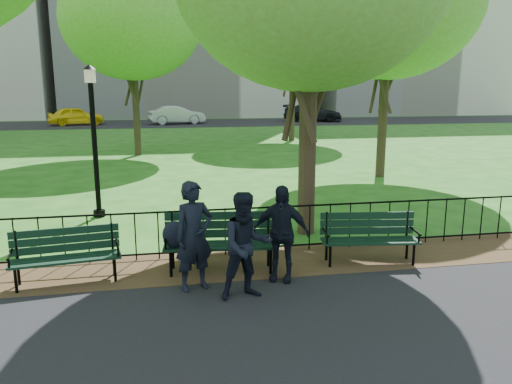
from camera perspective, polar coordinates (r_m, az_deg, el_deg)
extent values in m
plane|color=#225516|center=(7.43, -3.09, -12.40)|extent=(120.00, 120.00, 0.00)
cube|color=#3A2817|center=(8.80, -4.39, -8.31)|extent=(60.00, 1.60, 0.01)
cube|color=black|center=(41.82, -9.49, 7.75)|extent=(70.00, 9.00, 0.01)
cylinder|color=black|center=(9.02, -4.83, -2.04)|extent=(24.00, 0.04, 0.04)
cylinder|color=black|center=(9.23, -4.75, -6.62)|extent=(24.00, 0.04, 0.04)
cylinder|color=black|center=(9.13, -4.78, -4.66)|extent=(0.02, 0.02, 0.90)
cube|color=silver|center=(61.59, 16.39, 19.99)|extent=(20.00, 15.00, 24.00)
cube|color=black|center=(8.35, -4.04, -6.12)|extent=(1.93, 0.71, 0.04)
cube|color=black|center=(8.51, -4.08, -3.24)|extent=(1.87, 0.25, 0.47)
cylinder|color=black|center=(8.29, -9.71, -8.12)|extent=(0.05, 0.05, 0.47)
cylinder|color=black|center=(8.29, 1.69, -7.95)|extent=(0.05, 0.05, 0.47)
cylinder|color=black|center=(8.64, -9.48, -7.26)|extent=(0.05, 0.05, 0.47)
cylinder|color=black|center=(8.64, 1.44, -7.10)|extent=(0.05, 0.05, 0.47)
cylinder|color=black|center=(8.34, -10.19, -4.95)|extent=(0.11, 0.59, 0.04)
cylinder|color=black|center=(8.34, 2.08, -4.76)|extent=(0.11, 0.59, 0.04)
ellipsoid|color=black|center=(8.21, -9.25, -4.80)|extent=(0.43, 0.32, 0.44)
cube|color=black|center=(8.41, -20.88, -7.18)|extent=(1.70, 0.66, 0.04)
cube|color=black|center=(8.54, -20.98, -4.66)|extent=(1.65, 0.26, 0.41)
cylinder|color=black|center=(8.39, -25.76, -9.15)|extent=(0.05, 0.05, 0.41)
cylinder|color=black|center=(8.31, -15.82, -8.57)|extent=(0.05, 0.05, 0.41)
cylinder|color=black|center=(8.70, -25.51, -8.38)|extent=(0.05, 0.05, 0.41)
cylinder|color=black|center=(8.62, -15.93, -7.82)|extent=(0.05, 0.05, 0.41)
cylinder|color=black|center=(8.44, -26.30, -6.41)|extent=(0.11, 0.52, 0.04)
cylinder|color=black|center=(8.35, -15.58, -5.76)|extent=(0.11, 0.52, 0.04)
cube|color=black|center=(8.96, 12.90, -5.46)|extent=(1.73, 0.67, 0.04)
cube|color=black|center=(9.09, 12.59, -3.07)|extent=(1.67, 0.26, 0.42)
cylinder|color=black|center=(8.70, 8.47, -7.27)|extent=(0.05, 0.05, 0.42)
cylinder|color=black|center=(9.10, 17.58, -6.86)|extent=(0.05, 0.05, 0.42)
cylinder|color=black|center=(9.01, 8.06, -6.57)|extent=(0.05, 0.05, 0.42)
cylinder|color=black|center=(9.39, 16.87, -6.21)|extent=(0.05, 0.05, 0.42)
cylinder|color=black|center=(8.73, 7.91, -4.58)|extent=(0.11, 0.52, 0.04)
cylinder|color=black|center=(9.16, 17.75, -4.26)|extent=(0.11, 0.52, 0.04)
cylinder|color=black|center=(12.51, -17.47, -2.33)|extent=(0.28, 0.28, 0.16)
cylinder|color=black|center=(12.23, -17.92, 4.54)|extent=(0.12, 0.12, 3.18)
cube|color=beige|center=(12.14, -18.45, 12.47)|extent=(0.22, 0.22, 0.30)
cone|color=black|center=(12.15, -18.51, 13.40)|extent=(0.32, 0.32, 0.12)
cylinder|color=#2D2116|center=(10.37, 5.87, 3.85)|extent=(0.36, 0.36, 3.20)
cylinder|color=#2D2116|center=(17.48, 14.25, 7.44)|extent=(0.30, 0.30, 3.53)
ellipsoid|color=olive|center=(17.63, 14.96, 20.47)|extent=(5.94, 5.94, 5.05)
cylinder|color=#2D2116|center=(22.91, -13.50, 8.54)|extent=(0.31, 0.31, 3.56)
ellipsoid|color=olive|center=(23.04, -14.02, 18.58)|extent=(6.00, 6.00, 5.10)
cylinder|color=#2D2116|center=(28.41, 4.14, 9.92)|extent=(0.32, 0.32, 4.00)
ellipsoid|color=olive|center=(28.60, 4.28, 19.02)|extent=(6.74, 6.74, 5.73)
imported|color=black|center=(7.60, -7.08, -5.02)|extent=(0.72, 0.59, 1.68)
imported|color=black|center=(7.25, -1.11, -6.17)|extent=(0.82, 0.50, 1.59)
imported|color=black|center=(7.92, 2.85, -4.71)|extent=(0.98, 0.71, 1.55)
imported|color=yellow|center=(41.80, -19.89, 8.18)|extent=(4.48, 2.78, 1.42)
imported|color=#B8BCC1|center=(40.91, -9.07, 8.70)|extent=(4.65, 2.44, 1.46)
imported|color=black|center=(43.76, 6.49, 8.98)|extent=(5.41, 3.65, 1.46)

